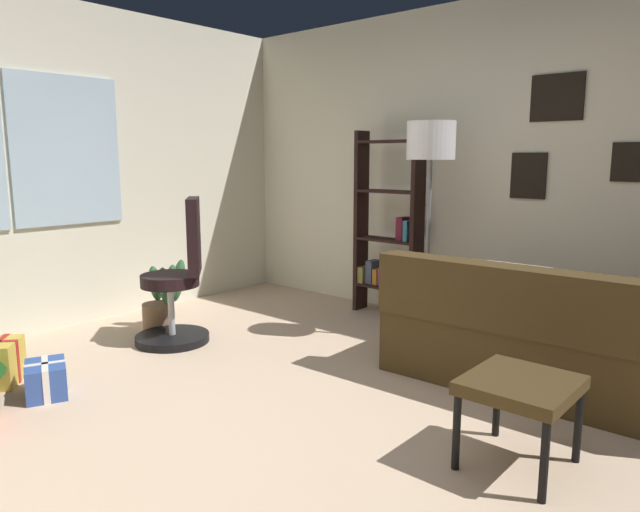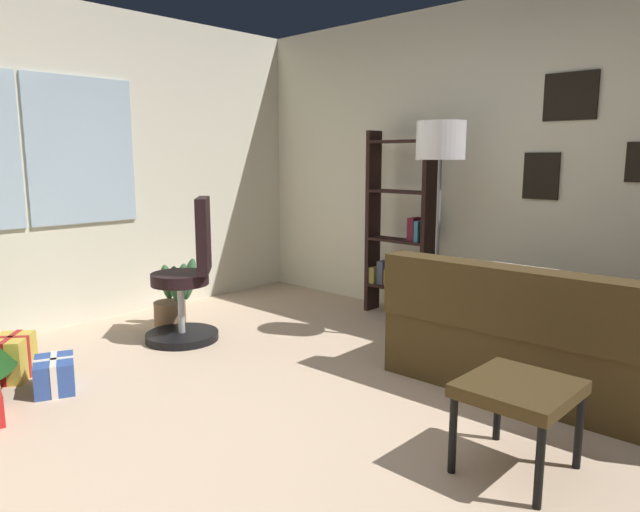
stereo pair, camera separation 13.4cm
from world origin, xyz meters
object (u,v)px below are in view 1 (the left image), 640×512
object	(u,v)px
office_chair	(179,286)
gift_box_gold	(0,363)
gift_box_blue	(46,379)
footstool	(520,391)
bookshelf	(389,236)
couch	(574,343)
potted_plant	(163,301)
floor_lamp	(431,156)

from	to	relation	value
office_chair	gift_box_gold	bearing A→B (deg)	173.29
office_chair	gift_box_blue	bearing A→B (deg)	-167.84
gift_box_blue	footstool	bearing A→B (deg)	-66.43
office_chair	bookshelf	size ratio (longest dim) A/B	0.68
office_chair	bookshelf	bearing A→B (deg)	-23.73
gift_box_blue	bookshelf	xyz separation A→B (m)	(2.85, -0.51, 0.62)
gift_box_gold	couch	bearing A→B (deg)	-49.84
gift_box_blue	bookshelf	world-z (taller)	bookshelf
couch	potted_plant	distance (m)	3.12
gift_box_gold	office_chair	distance (m)	1.29
gift_box_gold	potted_plant	xyz separation A→B (m)	(1.36, 0.25, 0.10)
floor_lamp	potted_plant	bearing A→B (deg)	123.67
gift_box_gold	floor_lamp	size ratio (longest dim) A/B	0.22
gift_box_gold	potted_plant	distance (m)	1.39
gift_box_blue	office_chair	size ratio (longest dim) A/B	0.33
gift_box_gold	potted_plant	size ratio (longest dim) A/B	0.63
gift_box_gold	gift_box_blue	size ratio (longest dim) A/B	0.99
footstool	gift_box_blue	bearing A→B (deg)	113.57
gift_box_blue	office_chair	bearing A→B (deg)	12.16
office_chair	couch	bearing A→B (deg)	-67.76
office_chair	potted_plant	xyz separation A→B (m)	(0.11, 0.39, -0.20)
gift_box_blue	couch	bearing A→B (deg)	-46.79
gift_box_blue	bookshelf	bearing A→B (deg)	-10.09
potted_plant	floor_lamp	bearing A→B (deg)	-56.33
gift_box_gold	office_chair	world-z (taller)	office_chair
footstool	office_chair	world-z (taller)	office_chair
footstool	gift_box_blue	distance (m)	2.69
gift_box_blue	office_chair	xyz separation A→B (m)	(1.14, 0.25, 0.34)
office_chair	potted_plant	distance (m)	0.46
footstool	gift_box_blue	world-z (taller)	footstool
potted_plant	footstool	bearing A→B (deg)	-93.38
bookshelf	floor_lamp	xyz separation A→B (m)	(-0.41, -0.64, 0.70)
gift_box_gold	footstool	bearing A→B (deg)	-67.50
floor_lamp	potted_plant	size ratio (longest dim) A/B	2.87
gift_box_gold	floor_lamp	xyz separation A→B (m)	(2.55, -1.54, 1.28)
couch	office_chair	distance (m)	2.79
bookshelf	gift_box_blue	bearing A→B (deg)	169.91
footstool	bookshelf	bearing A→B (deg)	47.51
footstool	bookshelf	size ratio (longest dim) A/B	0.30
gift_box_blue	bookshelf	size ratio (longest dim) A/B	0.23
office_chair	bookshelf	xyz separation A→B (m)	(1.71, -0.75, 0.28)
gift_box_blue	floor_lamp	distance (m)	3.01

